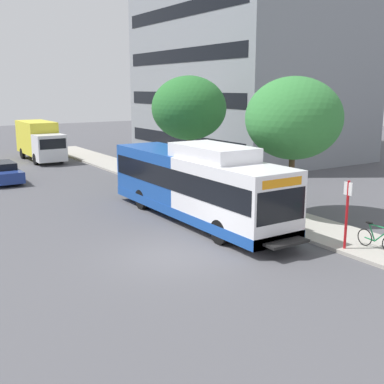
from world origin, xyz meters
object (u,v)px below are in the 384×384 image
transit_bus (196,184)px  box_truck_background (40,140)px  bus_stop_sign_pole (347,210)px  street_tree_mid_block (189,108)px  parked_car_far_lane (2,172)px  bicycle_parked (377,239)px  street_tree_near_stop (294,118)px

transit_bus → box_truck_background: (-0.69, 22.96, 0.04)m
bus_stop_sign_pole → transit_bus: bearing=108.3°
street_tree_mid_block → parked_car_far_lane: bearing=144.7°
bicycle_parked → box_truck_background: (-3.85, 30.51, 1.18)m
bicycle_parked → street_tree_mid_block: size_ratio=0.26×
street_tree_near_stop → parked_car_far_lane: (-9.69, 16.49, -4.02)m
bicycle_parked → parked_car_far_lane: (-8.71, 22.13, 0.10)m
bus_stop_sign_pole → street_tree_near_stop: street_tree_near_stop is taller
street_tree_near_stop → parked_car_far_lane: 19.55m
transit_bus → bus_stop_sign_pole: (2.26, -6.81, -0.05)m
street_tree_near_stop → transit_bus: bearing=155.2°
bicycle_parked → transit_bus: bearing=112.8°
parked_car_far_lane → transit_bus: bearing=-69.2°
transit_bus → street_tree_mid_block: (4.42, 7.53, 3.10)m
bus_stop_sign_pole → box_truck_background: 29.92m
bus_stop_sign_pole → street_tree_near_stop: size_ratio=0.40×
bus_stop_sign_pole → parked_car_far_lane: bearing=110.0°
bicycle_parked → parked_car_far_lane: bearing=111.5°
transit_bus → box_truck_background: 22.97m
street_tree_near_stop → parked_car_far_lane: size_ratio=1.43×
bicycle_parked → street_tree_near_stop: size_ratio=0.27×
street_tree_near_stop → box_truck_background: (-4.84, 24.88, -2.94)m
transit_bus → parked_car_far_lane: transit_bus is taller
transit_bus → parked_car_far_lane: 15.63m
bus_stop_sign_pole → bicycle_parked: size_ratio=1.48×
transit_bus → street_tree_mid_block: bearing=59.6°
street_tree_near_stop → box_truck_background: 25.51m
bus_stop_sign_pole → street_tree_near_stop: bearing=68.9°
bicycle_parked → street_tree_mid_block: 15.72m
transit_bus → street_tree_mid_block: size_ratio=1.84×
bus_stop_sign_pole → bicycle_parked: bearing=-39.0°
street_tree_mid_block → street_tree_near_stop: bearing=-91.7°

